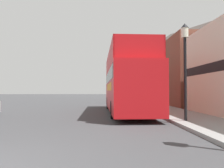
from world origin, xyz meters
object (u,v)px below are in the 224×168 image
(lamp_post_nearest, at_px, (185,53))
(lamp_post_second, at_px, (147,72))
(tour_bus, at_px, (126,85))
(parked_car_ahead_of_bus, at_px, (122,98))

(lamp_post_nearest, relative_size, lamp_post_second, 1.02)
(tour_bus, bearing_deg, lamp_post_second, 60.53)
(lamp_post_nearest, bearing_deg, lamp_post_second, 89.75)
(lamp_post_second, bearing_deg, lamp_post_nearest, -90.25)
(parked_car_ahead_of_bus, distance_m, lamp_post_nearest, 14.05)
(parked_car_ahead_of_bus, xyz_separation_m, lamp_post_nearest, (1.75, -13.70, 2.58))
(parked_car_ahead_of_bus, bearing_deg, tour_bus, -96.17)
(tour_bus, xyz_separation_m, lamp_post_nearest, (2.21, -5.14, 1.37))
(lamp_post_nearest, bearing_deg, parked_car_ahead_of_bus, 97.26)
(parked_car_ahead_of_bus, height_order, lamp_post_second, lamp_post_second)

